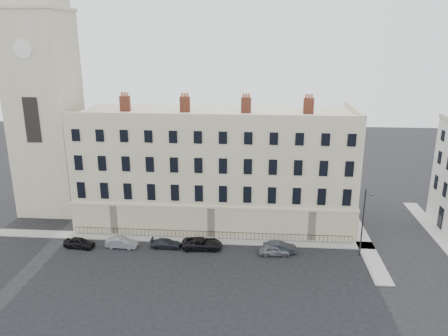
{
  "coord_description": "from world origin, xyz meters",
  "views": [
    {
      "loc": [
        -0.29,
        -44.4,
        24.49
      ],
      "look_at": [
        -4.7,
        10.0,
        8.02
      ],
      "focal_mm": 35.0,
      "sensor_mm": 36.0,
      "label": 1
    }
  ],
  "objects": [
    {
      "name": "ground",
      "position": [
        0.0,
        0.0,
        0.0
      ],
      "size": [
        160.0,
        160.0,
        0.0
      ],
      "primitive_type": "plane",
      "color": "black",
      "rests_on": "ground"
    },
    {
      "name": "terrace",
      "position": [
        -5.97,
        11.97,
        7.5
      ],
      "size": [
        36.22,
        12.22,
        17.0
      ],
      "color": "#C5B792",
      "rests_on": "ground"
    },
    {
      "name": "church_tower",
      "position": [
        -30.0,
        14.0,
        18.66
      ],
      "size": [
        8.0,
        8.13,
        44.0
      ],
      "color": "#C5B792",
      "rests_on": "ground"
    },
    {
      "name": "pavement_terrace",
      "position": [
        -10.0,
        5.0,
        0.06
      ],
      "size": [
        48.0,
        2.0,
        0.12
      ],
      "primitive_type": "cube",
      "color": "gray",
      "rests_on": "ground"
    },
    {
      "name": "pavement_east_return",
      "position": [
        13.0,
        8.0,
        0.06
      ],
      "size": [
        2.0,
        24.0,
        0.12
      ],
      "primitive_type": "cube",
      "color": "gray",
      "rests_on": "ground"
    },
    {
      "name": "pavement_adjacent",
      "position": [
        23.0,
        10.0,
        0.06
      ],
      "size": [
        2.0,
        20.0,
        0.12
      ],
      "primitive_type": "cube",
      "color": "gray",
      "rests_on": "ground"
    },
    {
      "name": "railings",
      "position": [
        -6.0,
        5.4,
        0.55
      ],
      "size": [
        35.0,
        0.04,
        0.96
      ],
      "color": "black",
      "rests_on": "ground"
    },
    {
      "name": "car_a",
      "position": [
        -21.59,
        1.84,
        0.64
      ],
      "size": [
        3.88,
        1.9,
        1.27
      ],
      "primitive_type": "imported",
      "rotation": [
        0.0,
        0.0,
        1.46
      ],
      "color": "black",
      "rests_on": "ground"
    },
    {
      "name": "car_b",
      "position": [
        -16.5,
        2.28,
        0.62
      ],
      "size": [
        3.82,
        1.44,
        1.25
      ],
      "primitive_type": "imported",
      "rotation": [
        0.0,
        0.0,
        1.54
      ],
      "color": "slate",
      "rests_on": "ground"
    },
    {
      "name": "car_c",
      "position": [
        -11.12,
        2.68,
        0.54
      ],
      "size": [
        3.75,
        1.52,
        1.09
      ],
      "primitive_type": "imported",
      "rotation": [
        0.0,
        0.0,
        1.57
      ],
      "color": "black",
      "rests_on": "ground"
    },
    {
      "name": "car_d",
      "position": [
        -6.76,
        2.76,
        0.67
      ],
      "size": [
        4.95,
        2.47,
        1.35
      ],
      "primitive_type": "imported",
      "rotation": [
        0.0,
        0.0,
        1.62
      ],
      "color": "black",
      "rests_on": "ground"
    },
    {
      "name": "car_e",
      "position": [
        1.84,
        1.85,
        0.61
      ],
      "size": [
        3.64,
        1.62,
        1.22
      ],
      "primitive_type": "imported",
      "rotation": [
        0.0,
        0.0,
        1.62
      ],
      "color": "slate",
      "rests_on": "ground"
    },
    {
      "name": "car_f",
      "position": [
        2.51,
        2.52,
        0.65
      ],
      "size": [
        3.99,
        1.46,
        1.31
      ],
      "primitive_type": "imported",
      "rotation": [
        0.0,
        0.0,
        1.59
      ],
      "color": "#22272E",
      "rests_on": "ground"
    },
    {
      "name": "streetlamp",
      "position": [
        11.79,
        2.35,
        4.58
      ],
      "size": [
        0.57,
        1.76,
        8.26
      ],
      "rotation": [
        0.0,
        0.0,
        -0.24
      ],
      "color": "#29282C",
      "rests_on": "ground"
    }
  ]
}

